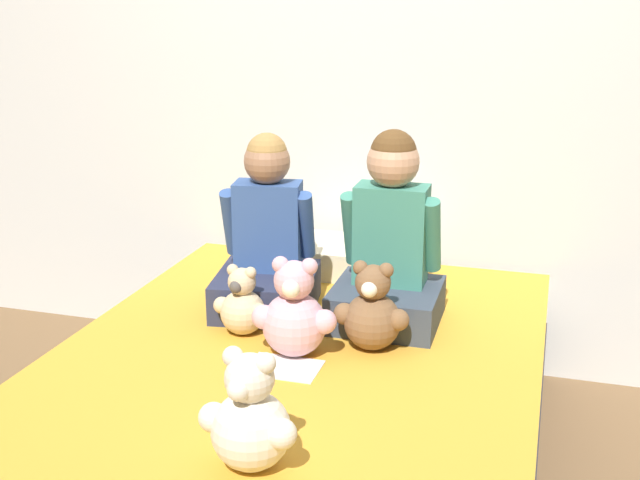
% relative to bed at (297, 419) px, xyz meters
% --- Properties ---
extents(wall_behind_bed, '(8.00, 0.06, 2.50)m').
position_rel_bed_xyz_m(wall_behind_bed, '(0.00, 1.03, 1.02)').
color(wall_behind_bed, silver).
rests_on(wall_behind_bed, ground_plane).
extents(bed, '(1.45, 1.89, 0.46)m').
position_rel_bed_xyz_m(bed, '(0.00, 0.00, 0.00)').
color(bed, '#2D2D33').
rests_on(bed, ground_plane).
extents(child_on_left, '(0.38, 0.40, 0.60)m').
position_rel_bed_xyz_m(child_on_left, '(-0.21, 0.33, 0.45)').
color(child_on_left, '#282D47').
rests_on(child_on_left, bed).
extents(child_on_right, '(0.35, 0.34, 0.63)m').
position_rel_bed_xyz_m(child_on_right, '(0.21, 0.33, 0.48)').
color(child_on_right, '#384251').
rests_on(child_on_right, bed).
extents(teddy_bear_held_by_left_child, '(0.19, 0.14, 0.23)m').
position_rel_bed_xyz_m(teddy_bear_held_by_left_child, '(-0.21, 0.08, 0.33)').
color(teddy_bear_held_by_left_child, '#D1B78E').
rests_on(teddy_bear_held_by_left_child, bed).
extents(teddy_bear_held_by_right_child, '(0.23, 0.17, 0.28)m').
position_rel_bed_xyz_m(teddy_bear_held_by_right_child, '(0.21, 0.09, 0.35)').
color(teddy_bear_held_by_right_child, brown).
rests_on(teddy_bear_held_by_right_child, bed).
extents(teddy_bear_between_children, '(0.26, 0.19, 0.31)m').
position_rel_bed_xyz_m(teddy_bear_between_children, '(0.00, -0.02, 0.36)').
color(teddy_bear_between_children, '#DBA3B2').
rests_on(teddy_bear_between_children, bed).
extents(teddy_bear_at_foot_of_bed, '(0.24, 0.18, 0.29)m').
position_rel_bed_xyz_m(teddy_bear_at_foot_of_bed, '(0.09, -0.62, 0.35)').
color(teddy_bear_at_foot_of_bed, silver).
rests_on(teddy_bear_at_foot_of_bed, bed).
extents(pillow_at_headboard, '(0.54, 0.31, 0.11)m').
position_rel_bed_xyz_m(pillow_at_headboard, '(0.00, 0.76, 0.28)').
color(pillow_at_headboard, beige).
rests_on(pillow_at_headboard, bed).
extents(sign_card, '(0.21, 0.15, 0.00)m').
position_rel_bed_xyz_m(sign_card, '(-0.00, -0.12, 0.23)').
color(sign_card, white).
rests_on(sign_card, bed).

